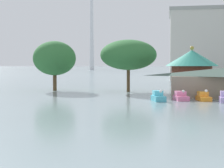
% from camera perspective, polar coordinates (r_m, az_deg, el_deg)
% --- Properties ---
extents(pedal_boat_cyan, '(2.20, 3.11, 1.60)m').
position_cam_1_polar(pedal_boat_cyan, '(44.88, 8.05, -2.23)').
color(pedal_boat_cyan, '#4CB7CC').
rests_on(pedal_boat_cyan, ground).
extents(pedal_boat_pink, '(2.27, 2.99, 1.53)m').
position_cam_1_polar(pedal_boat_pink, '(46.36, 11.90, -2.17)').
color(pedal_boat_pink, pink).
rests_on(pedal_boat_pink, ground).
extents(pedal_boat_orange, '(2.03, 3.02, 1.62)m').
position_cam_1_polar(pedal_boat_orange, '(46.67, 15.63, -2.20)').
color(pedal_boat_orange, orange).
rests_on(pedal_boat_orange, ground).
extents(green_roof_pavilion, '(9.29, 9.29, 8.20)m').
position_cam_1_polar(green_roof_pavilion, '(59.47, 13.70, 2.66)').
color(green_roof_pavilion, brown).
rests_on(green_roof_pavilion, ground).
extents(shoreline_tree_tall_left, '(8.04, 8.04, 9.35)m').
position_cam_1_polar(shoreline_tree_tall_left, '(62.85, -9.97, 4.43)').
color(shoreline_tree_tall_left, brown).
rests_on(shoreline_tree_tall_left, ground).
extents(shoreline_tree_mid, '(10.14, 10.14, 9.40)m').
position_cam_1_polar(shoreline_tree_mid, '(59.19, 2.87, 5.07)').
color(shoreline_tree_mid, brown).
rests_on(shoreline_tree_mid, ground).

